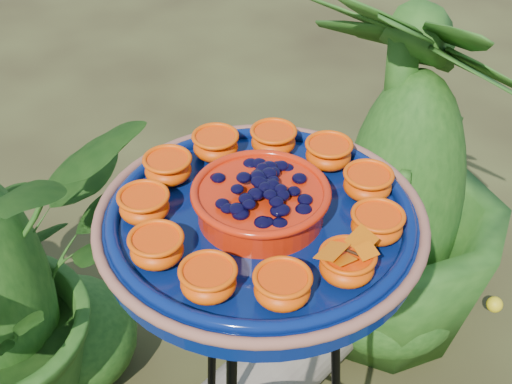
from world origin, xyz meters
TOP-DOWN VIEW (x-y plane):
  - feeder_dish at (-0.08, 0.06)m, footprint 0.50×0.50m
  - shrub_back_right at (0.51, 0.44)m, footprint 0.71×0.71m

SIDE VIEW (x-z plane):
  - shrub_back_right at x=0.51m, z-range 0.00..0.97m
  - feeder_dish at x=-0.08m, z-range 0.83..0.93m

